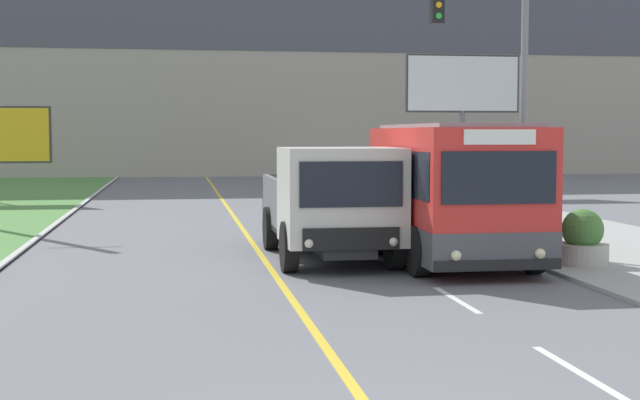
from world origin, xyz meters
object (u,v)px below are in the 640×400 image
at_px(city_bus, 454,194).
at_px(planter_round_near, 582,240).
at_px(traffic_light_mast, 498,77).
at_px(planter_round_second, 514,223).
at_px(dump_truck, 334,205).
at_px(billboard_large, 463,88).

relative_size(city_bus, planter_round_near, 4.74).
distance_m(city_bus, planter_round_near, 2.84).
bearing_deg(city_bus, traffic_light_mast, 37.10).
distance_m(planter_round_near, planter_round_second, 3.63).
bearing_deg(dump_truck, planter_round_near, -15.81).
distance_m(billboard_large, planter_round_second, 18.60).
bearing_deg(traffic_light_mast, planter_round_near, -58.71).
bearing_deg(dump_truck, planter_round_second, 23.82).
height_order(planter_round_near, planter_round_second, planter_round_second).
xyz_separation_m(dump_truck, traffic_light_mast, (3.87, 0.50, 2.81)).
relative_size(planter_round_near, planter_round_second, 0.98).
xyz_separation_m(city_bus, billboard_large, (6.85, 20.28, 3.30)).
relative_size(dump_truck, planter_round_second, 5.27).
xyz_separation_m(traffic_light_mast, planter_round_second, (1.10, 1.69, -3.48)).
xyz_separation_m(city_bus, planter_round_second, (2.45, 2.71, -0.93)).
height_order(city_bus, traffic_light_mast, traffic_light_mast).
bearing_deg(traffic_light_mast, city_bus, -142.90).
relative_size(dump_truck, billboard_large, 0.99).
height_order(dump_truck, planter_round_near, dump_truck).
bearing_deg(dump_truck, billboard_large, 64.61).
bearing_deg(planter_round_second, city_bus, -132.09).
relative_size(traffic_light_mast, planter_round_near, 5.54).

